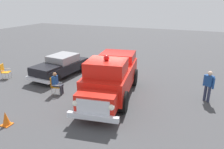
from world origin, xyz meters
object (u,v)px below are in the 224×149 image
Objects in this scene: vintage_fire_truck at (111,76)px; spectator_standing at (208,84)px; traffic_cone at (6,119)px; lawn_chair_by_car at (102,66)px; classic_hot_rod at (60,66)px; spectator_seated at (57,82)px; lawn_chair_near_truck at (55,84)px; lawn_chair_spare at (4,70)px.

spectator_standing is (-1.44, 4.89, -0.23)m from vintage_fire_truck.
lawn_chair_by_car is at bearing 173.44° from traffic_cone.
classic_hot_rod is 3.10m from spectator_seated.
lawn_chair_near_truck is 8.32m from spectator_standing.
classic_hot_rod is at bearing -165.42° from traffic_cone.
lawn_chair_by_car is (-3.38, -2.11, -0.61)m from vintage_fire_truck.
lawn_chair_by_car is at bearing 123.08° from classic_hot_rod.
vintage_fire_truck is 4.82× the size of spectator_seated.
lawn_chair_by_car is (-4.28, 0.97, 0.00)m from lawn_chair_near_truck.
lawn_chair_near_truck is 1.00× the size of lawn_chair_spare.
vintage_fire_truck is at bearing 32.00° from lawn_chair_by_car.
traffic_cone is (4.40, -3.01, -0.89)m from vintage_fire_truck.
classic_hot_rod reaches higher than lawn_chair_spare.
spectator_standing reaches higher than lawn_chair_spare.
lawn_chair_near_truck is at bearing -76.31° from spectator_seated.
spectator_standing is (-2.33, 7.97, 0.37)m from lawn_chair_near_truck.
vintage_fire_truck is 6.10× the size of lawn_chair_spare.
lawn_chair_near_truck is at bearing 29.84° from classic_hot_rod.
vintage_fire_truck is 7.85m from lawn_chair_spare.
vintage_fire_truck is 3.71× the size of spectator_standing.
vintage_fire_truck is at bearing 106.20° from lawn_chair_near_truck.
lawn_chair_near_truck is 1.00× the size of lawn_chair_by_car.
spectator_seated is 0.77× the size of spectator_standing.
classic_hot_rod is 7.09× the size of traffic_cone.
spectator_standing is at bearing 106.31° from lawn_chair_near_truck.
lawn_chair_spare is at bearing -58.21° from lawn_chair_by_car.
lawn_chair_near_truck and lawn_chair_by_car have the same top height.
lawn_chair_spare is 6.42m from traffic_cone.
spectator_standing is (0.32, 9.50, 0.22)m from classic_hot_rod.
lawn_chair_spare is (1.91, -3.21, -0.16)m from classic_hot_rod.
classic_hot_rod is 3.74m from lawn_chair_spare.
lawn_chair_near_truck is 4.79m from lawn_chair_spare.
lawn_chair_near_truck is 0.17m from spectator_seated.
traffic_cone is at bearing 48.62° from lawn_chair_spare.
classic_hot_rod is 4.41× the size of lawn_chair_spare.
traffic_cone is at bearing -0.82° from spectator_seated.
lawn_chair_by_car is 1.00× the size of lawn_chair_spare.
vintage_fire_truck reaches higher than spectator_standing.
lawn_chair_by_car and lawn_chair_spare have the same top height.
lawn_chair_near_truck is at bearing -12.80° from lawn_chair_by_car.
vintage_fire_truck reaches higher than classic_hot_rod.
traffic_cone is (3.50, 0.08, -0.28)m from lawn_chair_near_truck.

